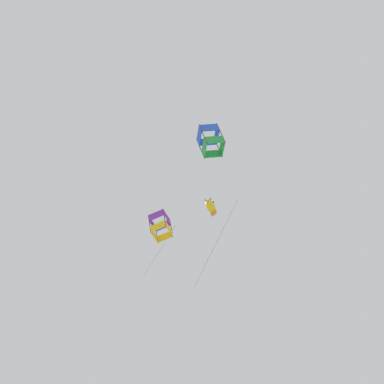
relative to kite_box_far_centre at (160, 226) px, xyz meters
The scene contains 3 objects.
kite_box_far_centre is the anchor object (origin of this frame).
kite_fish_low_drifter 9.68m from the kite_box_far_centre, 167.56° to the left, with size 2.28×2.00×7.30m.
kite_box_mid_left 8.44m from the kite_box_far_centre, 167.20° to the left, with size 1.85×2.02×2.11m.
Camera 1 is at (-24.35, 15.94, 0.50)m, focal length 63.60 mm.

